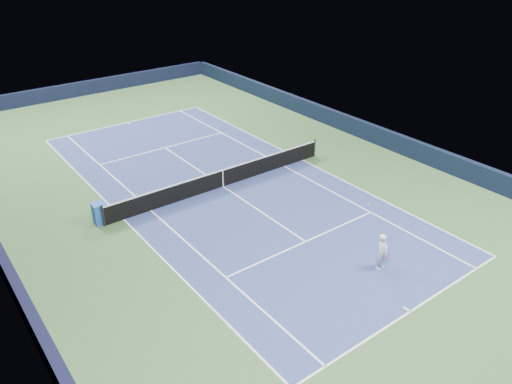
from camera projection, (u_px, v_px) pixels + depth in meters
ground at (223, 187)px, 25.87m from camera, size 40.00×40.00×0.00m
wall_far at (85, 88)px, 39.58m from camera, size 22.00×0.35×1.10m
wall_right at (366, 131)px, 31.34m from camera, size 0.35×40.00×1.10m
court_surface at (223, 186)px, 25.87m from camera, size 10.97×23.77×0.01m
baseline_far at (127, 123)px, 34.24m from camera, size 10.97×0.08×0.00m
baseline_near at (410, 311)px, 17.49m from camera, size 10.97×0.08×0.00m
sideline_doubles_right at (302, 160)px, 28.77m from camera, size 0.08×23.77×0.00m
sideline_doubles_left at (124, 219)px, 22.96m from camera, size 0.08×23.77×0.00m
sideline_singles_right at (284, 166)px, 28.04m from camera, size 0.08×23.77×0.00m
sideline_singles_left at (151, 210)px, 23.69m from camera, size 0.08×23.77×0.00m
service_line_far at (165, 148)px, 30.37m from camera, size 8.23×0.08×0.00m
service_line_near at (306, 242)px, 21.35m from camera, size 8.23×0.08×0.00m
center_service_line at (223, 186)px, 25.86m from camera, size 0.08×12.80×0.00m
center_mark_far at (128, 123)px, 34.13m from camera, size 0.08×0.30×0.00m
center_mark_near at (407, 309)px, 17.59m from camera, size 0.08×0.30×0.00m
tennis_net at (223, 178)px, 25.63m from camera, size 12.90×0.10×1.07m
sponsor_cube at (100, 213)px, 22.49m from camera, size 0.65×0.60×1.01m
tennis_player at (382, 252)px, 19.37m from camera, size 0.76×1.26×2.44m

